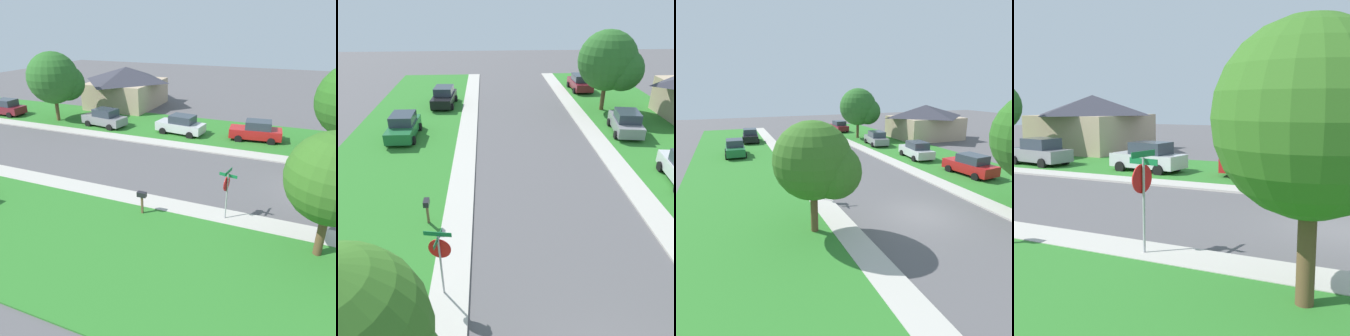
% 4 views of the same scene
% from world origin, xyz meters
% --- Properties ---
extents(ground_plane, '(120.00, 120.00, 0.00)m').
position_xyz_m(ground_plane, '(0.00, 0.00, 0.00)').
color(ground_plane, '#565456').
extents(sidewalk_east, '(1.40, 56.00, 0.10)m').
position_xyz_m(sidewalk_east, '(4.70, 12.00, 0.05)').
color(sidewalk_east, '#B7B2A8').
rests_on(sidewalk_east, ground).
extents(lawn_east, '(8.00, 56.00, 0.08)m').
position_xyz_m(lawn_east, '(9.40, 12.00, 0.04)').
color(lawn_east, '#2D7528').
rests_on(lawn_east, ground).
extents(sidewalk_west, '(1.40, 56.00, 0.10)m').
position_xyz_m(sidewalk_west, '(-4.70, 12.00, 0.05)').
color(sidewalk_west, '#B7B2A8').
rests_on(sidewalk_west, ground).
extents(lawn_west, '(8.00, 56.00, 0.08)m').
position_xyz_m(lawn_west, '(-9.40, 12.00, 0.04)').
color(lawn_west, '#2D7528').
rests_on(lawn_west, ground).
extents(stop_sign_far_corner, '(0.91, 0.91, 2.77)m').
position_xyz_m(stop_sign_far_corner, '(-4.87, 4.61, 1.89)').
color(stop_sign_far_corner, '#9E9EA3').
rests_on(stop_sign_far_corner, ground).
extents(car_maroon_kerbside_mid, '(2.08, 4.32, 1.76)m').
position_xyz_m(car_maroon_kerbside_mid, '(6.85, 31.56, 0.87)').
color(car_maroon_kerbside_mid, maroon).
rests_on(car_maroon_kerbside_mid, ground).
extents(car_silver_driveway_right, '(2.41, 4.48, 1.76)m').
position_xyz_m(car_silver_driveway_right, '(7.68, 11.58, 0.87)').
color(car_silver_driveway_right, silver).
rests_on(car_silver_driveway_right, ground).
extents(car_grey_far_down_street, '(2.51, 4.52, 1.76)m').
position_xyz_m(car_grey_far_down_street, '(7.14, 19.21, 0.87)').
color(car_grey_far_down_street, gray).
rests_on(car_grey_far_down_street, ground).
extents(car_red_across_road, '(2.37, 4.46, 1.76)m').
position_xyz_m(car_red_across_road, '(8.35, 5.04, 0.87)').
color(car_red_across_road, red).
rests_on(car_red_across_road, ground).
extents(tree_sidewalk_near, '(5.36, 4.99, 6.84)m').
position_xyz_m(tree_sidewalk_near, '(7.38, 24.57, 4.18)').
color(tree_sidewalk_near, brown).
rests_on(tree_sidewalk_near, ground).
extents(tree_sidewalk_mid, '(4.05, 3.77, 5.58)m').
position_xyz_m(tree_sidewalk_mid, '(-5.96, 0.08, 3.57)').
color(tree_sidewalk_mid, brown).
rests_on(tree_sidewalk_mid, ground).
extents(house_right_setback, '(9.06, 7.87, 4.60)m').
position_xyz_m(house_right_setback, '(15.78, 21.45, 2.38)').
color(house_right_setback, tan).
rests_on(house_right_setback, ground).
extents(mailbox, '(0.25, 0.48, 1.31)m').
position_xyz_m(mailbox, '(-6.00, 8.73, 1.01)').
color(mailbox, brown).
rests_on(mailbox, ground).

